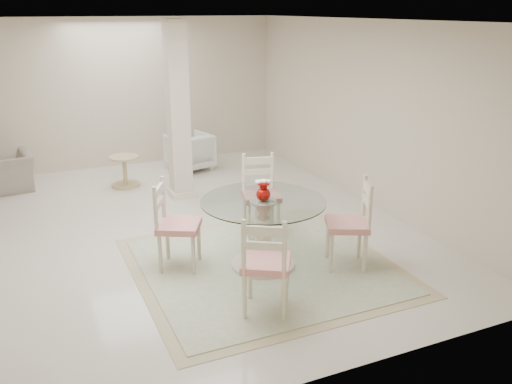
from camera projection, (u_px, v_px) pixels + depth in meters
name	position (u px, v px, depth m)	size (l,w,h in m)	color
ground	(174.00, 229.00, 7.32)	(7.00, 7.00, 0.00)	beige
room_shell	(166.00, 92.00, 6.72)	(6.02, 7.02, 2.71)	beige
column	(178.00, 112.00, 8.20)	(0.30, 0.30, 2.70)	beige
area_rug	(263.00, 266.00, 6.28)	(2.88, 2.88, 0.02)	tan
dining_table	(263.00, 234.00, 6.15)	(1.40, 1.40, 0.81)	beige
red_vase	(263.00, 191.00, 5.98)	(0.19, 0.16, 0.25)	#9C0904
dining_chair_east	(354.00, 217.00, 6.10)	(0.61, 0.61, 1.15)	beige
dining_chair_north	(260.00, 189.00, 7.05)	(0.56, 0.56, 1.16)	beige
dining_chair_west	(172.00, 219.00, 6.07)	(0.62, 0.62, 1.14)	beige
dining_chair_south	(265.00, 258.00, 5.12)	(0.63, 0.63, 1.14)	beige
recliner_taupe	(1.00, 173.00, 8.75)	(0.95, 0.83, 0.62)	gray
armchair_white	(190.00, 152.00, 9.95)	(0.71, 0.73, 0.67)	silver
side_table	(125.00, 172.00, 9.04)	(0.49, 0.49, 0.51)	tan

